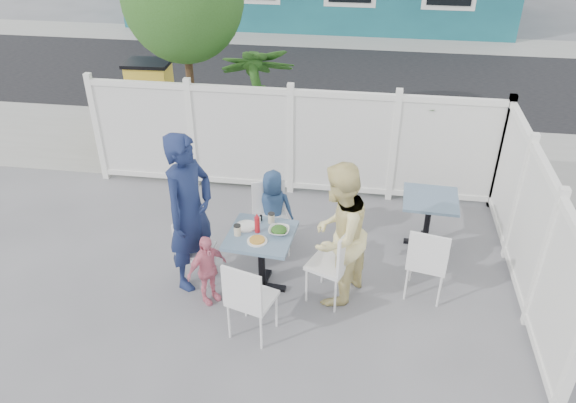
# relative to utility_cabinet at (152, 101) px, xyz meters

# --- Properties ---
(ground) EXTENTS (80.00, 80.00, 0.00)m
(ground) POSITION_rel_utility_cabinet_xyz_m (2.56, -4.00, -0.65)
(ground) COLOR slate
(near_sidewalk) EXTENTS (24.00, 2.60, 0.01)m
(near_sidewalk) POSITION_rel_utility_cabinet_xyz_m (2.56, -0.20, -0.64)
(near_sidewalk) COLOR gray
(near_sidewalk) RESTS_ON ground
(street) EXTENTS (24.00, 5.00, 0.01)m
(street) POSITION_rel_utility_cabinet_xyz_m (2.56, 3.50, -0.65)
(street) COLOR black
(street) RESTS_ON ground
(far_sidewalk) EXTENTS (24.00, 1.60, 0.01)m
(far_sidewalk) POSITION_rel_utility_cabinet_xyz_m (2.56, 6.60, -0.64)
(far_sidewalk) COLOR gray
(far_sidewalk) RESTS_ON ground
(fence_back) EXTENTS (5.86, 0.08, 1.60)m
(fence_back) POSITION_rel_utility_cabinet_xyz_m (2.66, -1.60, 0.13)
(fence_back) COLOR white
(fence_back) RESTS_ON ground
(fence_right) EXTENTS (0.08, 3.66, 1.60)m
(fence_right) POSITION_rel_utility_cabinet_xyz_m (5.56, -3.40, 0.13)
(fence_right) COLOR white
(fence_right) RESTS_ON ground
(utility_cabinet) EXTENTS (0.72, 0.53, 1.30)m
(utility_cabinet) POSITION_rel_utility_cabinet_xyz_m (0.00, 0.00, 0.00)
(utility_cabinet) COLOR gold
(utility_cabinet) RESTS_ON ground
(potted_shrub_a) EXTENTS (1.41, 1.41, 2.00)m
(potted_shrub_a) POSITION_rel_utility_cabinet_xyz_m (2.09, -0.90, 0.35)
(potted_shrub_a) COLOR #295218
(potted_shrub_a) RESTS_ON ground
(potted_shrub_b) EXTENTS (1.61, 1.51, 1.44)m
(potted_shrub_b) POSITION_rel_utility_cabinet_xyz_m (4.29, -1.00, 0.07)
(potted_shrub_b) COLOR #295218
(potted_shrub_b) RESTS_ON ground
(main_table) EXTENTS (0.77, 0.77, 0.75)m
(main_table) POSITION_rel_utility_cabinet_xyz_m (2.64, -3.83, -0.07)
(main_table) COLOR #406284
(main_table) RESTS_ON ground
(spare_table) EXTENTS (0.70, 0.70, 0.70)m
(spare_table) POSITION_rel_utility_cabinet_xyz_m (4.56, -2.70, -0.10)
(spare_table) COLOR #406284
(spare_table) RESTS_ON ground
(chair_left) EXTENTS (0.40, 0.41, 0.84)m
(chair_left) POSITION_rel_utility_cabinet_xyz_m (1.79, -3.75, -0.16)
(chair_left) COLOR white
(chair_left) RESTS_ON ground
(chair_right) EXTENTS (0.56, 0.57, 0.97)m
(chair_right) POSITION_rel_utility_cabinet_xyz_m (3.49, -3.92, -0.09)
(chair_right) COLOR white
(chair_right) RESTS_ON ground
(chair_back) EXTENTS (0.53, 0.52, 0.91)m
(chair_back) POSITION_rel_utility_cabinet_xyz_m (2.61, -3.03, -0.12)
(chair_back) COLOR white
(chair_back) RESTS_ON ground
(chair_near) EXTENTS (0.53, 0.52, 0.95)m
(chair_near) POSITION_rel_utility_cabinet_xyz_m (2.66, -4.63, -0.10)
(chair_near) COLOR white
(chair_near) RESTS_ON ground
(chair_spare) EXTENTS (0.50, 0.49, 0.94)m
(chair_spare) POSITION_rel_utility_cabinet_xyz_m (4.47, -3.75, -0.10)
(chair_spare) COLOR white
(chair_spare) RESTS_ON ground
(man) EXTENTS (0.68, 0.81, 1.89)m
(man) POSITION_rel_utility_cabinet_xyz_m (1.84, -3.80, 0.29)
(man) COLOR #18244C
(man) RESTS_ON ground
(woman) EXTENTS (0.91, 1.00, 1.67)m
(woman) POSITION_rel_utility_cabinet_xyz_m (3.48, -3.85, 0.19)
(woman) COLOR yellow
(woman) RESTS_ON ground
(boy) EXTENTS (0.51, 0.34, 1.04)m
(boy) POSITION_rel_utility_cabinet_xyz_m (2.62, -2.94, -0.13)
(boy) COLOR navy
(boy) RESTS_ON ground
(toddler) EXTENTS (0.48, 0.52, 0.86)m
(toddler) POSITION_rel_utility_cabinet_xyz_m (2.09, -4.13, -0.22)
(toddler) COLOR pink
(toddler) RESTS_ON ground
(plate_main) EXTENTS (0.22, 0.22, 0.01)m
(plate_main) POSITION_rel_utility_cabinet_xyz_m (2.63, -3.97, 0.11)
(plate_main) COLOR white
(plate_main) RESTS_ON main_table
(plate_side) EXTENTS (0.24, 0.24, 0.02)m
(plate_side) POSITION_rel_utility_cabinet_xyz_m (2.45, -3.71, 0.11)
(plate_side) COLOR white
(plate_side) RESTS_ON main_table
(salad_bowl) EXTENTS (0.23, 0.23, 0.06)m
(salad_bowl) POSITION_rel_utility_cabinet_xyz_m (2.83, -3.78, 0.13)
(salad_bowl) COLOR white
(salad_bowl) RESTS_ON main_table
(coffee_cup_a) EXTENTS (0.08, 0.08, 0.11)m
(coffee_cup_a) POSITION_rel_utility_cabinet_xyz_m (2.39, -3.88, 0.16)
(coffee_cup_a) COLOR beige
(coffee_cup_a) RESTS_ON main_table
(coffee_cup_b) EXTENTS (0.07, 0.07, 0.11)m
(coffee_cup_b) POSITION_rel_utility_cabinet_xyz_m (2.72, -3.59, 0.16)
(coffee_cup_b) COLOR beige
(coffee_cup_b) RESTS_ON main_table
(ketchup_bottle) EXTENTS (0.06, 0.06, 0.19)m
(ketchup_bottle) POSITION_rel_utility_cabinet_xyz_m (2.60, -3.79, 0.20)
(ketchup_bottle) COLOR #B4151F
(ketchup_bottle) RESTS_ON main_table
(salt_shaker) EXTENTS (0.03, 0.03, 0.07)m
(salt_shaker) POSITION_rel_utility_cabinet_xyz_m (2.59, -3.61, 0.14)
(salt_shaker) COLOR white
(salt_shaker) RESTS_ON main_table
(pepper_shaker) EXTENTS (0.03, 0.03, 0.07)m
(pepper_shaker) POSITION_rel_utility_cabinet_xyz_m (2.59, -3.56, 0.14)
(pepper_shaker) COLOR black
(pepper_shaker) RESTS_ON main_table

